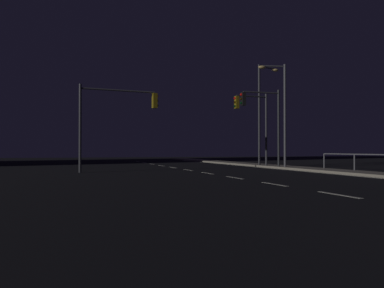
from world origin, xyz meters
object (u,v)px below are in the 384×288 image
at_px(traffic_light_near_left, 116,110).
at_px(traffic_light_far_left, 253,115).
at_px(street_lamp_mid_block, 262,105).
at_px(street_lamp_across_street, 281,105).
at_px(traffic_light_far_right, 263,113).

bearing_deg(traffic_light_near_left, traffic_light_far_left, 18.59).
relative_size(traffic_light_near_left, traffic_light_far_left, 0.94).
xyz_separation_m(traffic_light_near_left, street_lamp_mid_block, (12.31, 4.88, 1.20)).
distance_m(traffic_light_far_left, street_lamp_mid_block, 2.06).
bearing_deg(street_lamp_mid_block, street_lamp_across_street, -96.85).
xyz_separation_m(street_lamp_across_street, street_lamp_mid_block, (0.47, 3.88, 0.39)).
xyz_separation_m(traffic_light_far_right, traffic_light_near_left, (-10.72, -1.60, -0.28)).
bearing_deg(traffic_light_near_left, traffic_light_far_right, 8.49).
distance_m(traffic_light_far_left, street_lamp_across_street, 2.88).
relative_size(street_lamp_across_street, street_lamp_mid_block, 0.91).
bearing_deg(traffic_light_far_right, street_lamp_mid_block, 64.19).
bearing_deg(traffic_light_far_right, traffic_light_far_left, 84.36).
distance_m(traffic_light_near_left, street_lamp_mid_block, 13.29).
height_order(traffic_light_far_left, street_lamp_mid_block, street_lamp_mid_block).
relative_size(traffic_light_far_left, street_lamp_across_street, 0.76).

